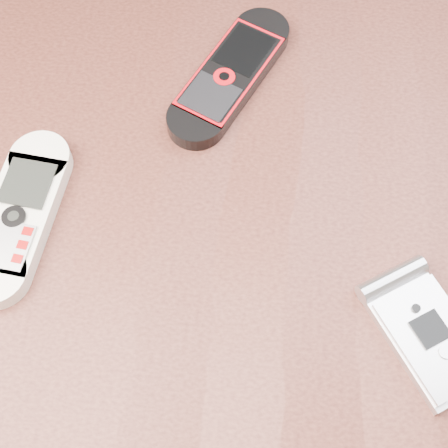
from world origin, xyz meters
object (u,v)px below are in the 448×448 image
nokia_white (19,215)px  nokia_black_red (230,75)px  motorola_razr (430,336)px  table (219,279)px

nokia_white → nokia_black_red: bearing=51.4°
nokia_black_red → motorola_razr: (0.16, -0.22, -0.00)m
table → motorola_razr: bearing=-26.0°
nokia_white → motorola_razr: bearing=-6.1°
nokia_black_red → motorola_razr: 0.27m
motorola_razr → nokia_white: bearing=135.3°
nokia_white → motorola_razr: size_ratio=1.43×
nokia_white → motorola_razr: same height
nokia_white → motorola_razr: (0.31, -0.07, -0.00)m
nokia_black_red → motorola_razr: bearing=-28.3°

